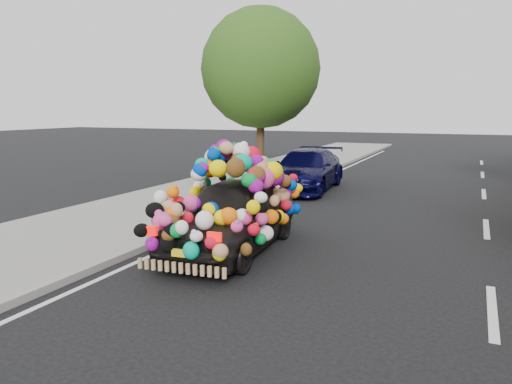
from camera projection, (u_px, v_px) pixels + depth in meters
ground at (245, 275)px, 7.98m from camera, size 100.00×100.00×0.00m
sidewalk at (44, 243)px, 9.68m from camera, size 4.00×60.00×0.12m
kerb at (125, 254)px, 8.91m from camera, size 0.15×60.00×0.13m
lane_markings at (492, 311)px, 6.56m from camera, size 6.00×50.00×0.01m
tree_near_sidewalk at (261, 69)px, 17.41m from camera, size 4.20×4.20×6.13m
plush_art_car at (232, 197)px, 9.30m from camera, size 2.24×4.27×1.99m
navy_sedan at (306, 170)px, 16.36m from camera, size 2.10×4.63×1.31m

